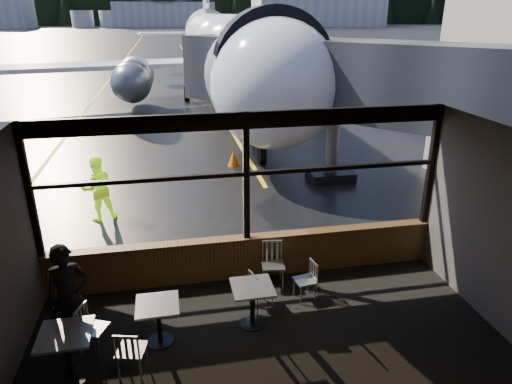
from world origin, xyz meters
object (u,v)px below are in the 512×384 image
object	(u,v)px
ground_crew	(97,189)
cafe_table_left	(69,356)
airliner	(224,2)
jet_bridge	(328,110)
chair_near_w	(261,290)
cone_nose	(234,158)
cafe_table_mid	(159,323)
chair_near_n	(273,265)
chair_mid_w	(93,329)
passenger	(69,297)
cafe_table_near	(252,305)
chair_near_e	(305,281)
chair_mid_s	(132,351)

from	to	relation	value
ground_crew	cafe_table_left	bearing A→B (deg)	73.07
airliner	jet_bridge	bearing A→B (deg)	-83.32
jet_bridge	chair_near_w	xyz separation A→B (m)	(-3.53, -6.67, -1.91)
ground_crew	cone_nose	world-z (taller)	ground_crew
jet_bridge	cafe_table_left	xyz separation A→B (m)	(-6.72, -7.85, -1.90)
cafe_table_mid	chair_near_n	xyz separation A→B (m)	(2.26, 1.31, 0.09)
chair_mid_w	cone_nose	xyz separation A→B (m)	(3.67, 9.25, -0.13)
airliner	chair_near_n	world-z (taller)	airliner
chair_near_n	passenger	world-z (taller)	passenger
cafe_table_near	cafe_table_left	size ratio (longest dim) A/B	0.94
cafe_table_near	chair_near_n	distance (m)	1.31
chair_near_e	chair_mid_s	distance (m)	3.46
cafe_table_near	cafe_table_left	bearing A→B (deg)	-165.64
cafe_table_near	cone_nose	distance (m)	9.12
cafe_table_left	passenger	distance (m)	0.95
jet_bridge	cafe_table_left	world-z (taller)	jet_bridge
cafe_table_mid	ground_crew	distance (m)	5.63
chair_near_n	cone_nose	bearing A→B (deg)	-85.75
cafe_table_left	chair_near_e	distance (m)	4.29
chair_near_e	passenger	world-z (taller)	passenger
chair_near_e	chair_mid_s	world-z (taller)	chair_mid_s
chair_near_n	ground_crew	xyz separation A→B (m)	(-3.83, 4.08, 0.40)
chair_near_w	passenger	distance (m)	3.32
jet_bridge	cafe_table_left	bearing A→B (deg)	-130.57
chair_mid_s	chair_mid_w	xyz separation A→B (m)	(-0.64, 0.65, -0.01)
airliner	cafe_table_mid	world-z (taller)	airliner
chair_near_w	cone_nose	world-z (taller)	chair_near_w
airliner	jet_bridge	size ratio (longest dim) A/B	3.55
chair_near_n	ground_crew	distance (m)	5.61
cafe_table_left	passenger	size ratio (longest dim) A/B	0.45
jet_bridge	chair_near_e	bearing A→B (deg)	-112.05
chair_near_n	passenger	xyz separation A→B (m)	(-3.65, -1.09, 0.46)
chair_near_n	cafe_table_near	bearing A→B (deg)	67.71
chair_near_e	ground_crew	size ratio (longest dim) A/B	0.46
airliner	chair_near_w	distance (m)	22.22
jet_bridge	chair_near_w	size ratio (longest dim) A/B	13.09
chair_near_e	chair_mid_w	bearing A→B (deg)	91.75
jet_bridge	cafe_table_mid	world-z (taller)	jet_bridge
chair_mid_s	passenger	size ratio (longest dim) A/B	0.47
jet_bridge	airliner	bearing A→B (deg)	95.23
chair_near_n	chair_mid_w	bearing A→B (deg)	28.67
chair_near_n	passenger	bearing A→B (deg)	23.50
jet_bridge	chair_near_n	size ratio (longest dim) A/B	11.33
airliner	chair_near_w	size ratio (longest dim) A/B	46.51
chair_mid_w	cafe_table_mid	bearing A→B (deg)	113.52
chair_near_e	airliner	bearing A→B (deg)	-12.89
airliner	chair_mid_w	world-z (taller)	airliner
cafe_table_left	chair_near_e	size ratio (longest dim) A/B	1.05
airliner	cone_nose	size ratio (longest dim) A/B	65.91
cafe_table_near	chair_mid_w	bearing A→B (deg)	-176.13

